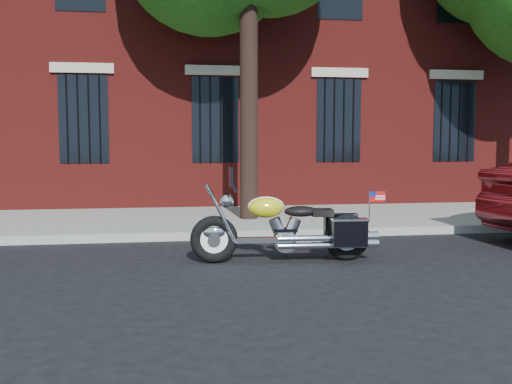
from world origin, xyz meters
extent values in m
plane|color=black|center=(0.00, 0.00, 0.00)|extent=(120.00, 120.00, 0.00)
cube|color=gray|center=(0.00, 1.38, 0.07)|extent=(40.00, 0.16, 0.15)
cube|color=gray|center=(0.00, 3.26, 0.07)|extent=(40.00, 3.60, 0.15)
cube|color=maroon|center=(0.00, 10.06, 6.00)|extent=(26.00, 10.00, 12.00)
cube|color=black|center=(0.00, 5.11, 2.20)|extent=(1.10, 0.14, 2.00)
cube|color=#B2A893|center=(0.00, 5.08, 3.35)|extent=(1.40, 0.20, 0.22)
cylinder|color=black|center=(0.00, 5.03, 2.20)|extent=(0.04, 0.04, 2.00)
cylinder|color=black|center=(0.50, 2.90, 2.50)|extent=(0.36, 0.36, 5.00)
torus|color=black|center=(-0.46, -0.56, 0.34)|extent=(0.68, 0.18, 0.67)
torus|color=black|center=(1.43, -0.65, 0.34)|extent=(0.68, 0.18, 0.67)
cylinder|color=white|center=(-0.46, -0.56, 0.34)|extent=(0.50, 0.08, 0.50)
cylinder|color=white|center=(1.43, -0.65, 0.34)|extent=(0.50, 0.08, 0.50)
ellipsoid|color=white|center=(-0.46, -0.56, 0.44)|extent=(0.36, 0.14, 0.19)
ellipsoid|color=yellow|center=(1.43, -0.65, 0.46)|extent=(0.36, 0.16, 0.19)
cube|color=white|center=(0.48, -0.60, 0.32)|extent=(1.50, 0.17, 0.08)
cylinder|color=white|center=(0.53, -0.61, 0.30)|extent=(0.33, 0.19, 0.32)
cylinder|color=white|center=(1.02, -0.81, 0.31)|extent=(1.25, 0.15, 0.09)
ellipsoid|color=yellow|center=(0.26, -0.59, 0.78)|extent=(0.51, 0.31, 0.29)
ellipsoid|color=black|center=(0.76, -0.62, 0.72)|extent=(0.50, 0.31, 0.15)
cube|color=black|center=(1.41, -0.39, 0.45)|extent=(0.49, 0.18, 0.38)
cube|color=black|center=(1.39, -0.91, 0.45)|extent=(0.49, 0.18, 0.38)
cylinder|color=white|center=(-0.18, -0.57, 1.06)|extent=(0.07, 0.78, 0.04)
sphere|color=white|center=(-0.28, -0.57, 0.88)|extent=(0.21, 0.21, 0.20)
cube|color=black|center=(-0.22, -0.57, 1.22)|extent=(0.06, 0.40, 0.28)
cube|color=red|center=(1.76, -0.97, 0.95)|extent=(0.22, 0.03, 0.14)
camera|label=1|loc=(-1.05, -8.43, 1.71)|focal=40.00mm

